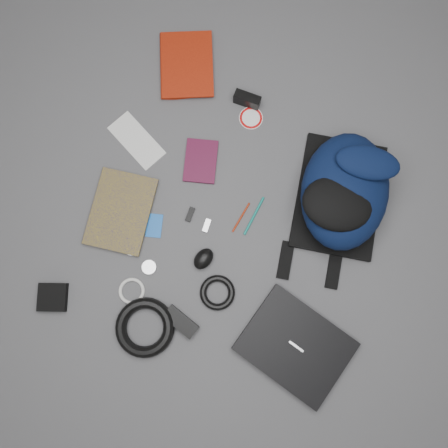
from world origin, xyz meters
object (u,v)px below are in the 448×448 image
at_px(mouse, 204,259).
at_px(compact_camera, 247,100).
at_px(comic_book, 93,205).
at_px(power_brick, 181,322).
at_px(laptop, 295,346).
at_px(pouch, 53,297).
at_px(dvd_case, 201,161).
at_px(backpack, 345,191).
at_px(textbook_red, 160,66).

bearing_deg(mouse, compact_camera, 113.14).
distance_m(compact_camera, mouse, 0.61).
height_order(comic_book, power_brick, power_brick).
relative_size(laptop, power_brick, 2.79).
relative_size(power_brick, pouch, 1.27).
height_order(comic_book, dvd_case, comic_book).
distance_m(backpack, laptop, 0.55).
bearing_deg(pouch, comic_book, 93.29).
xyz_separation_m(compact_camera, power_brick, (0.11, -0.83, -0.01)).
bearing_deg(mouse, backpack, 63.14).
bearing_deg(power_brick, pouch, -152.14).
bearing_deg(backpack, comic_book, -166.64).
relative_size(comic_book, power_brick, 2.32).
distance_m(textbook_red, compact_camera, 0.36).
xyz_separation_m(dvd_case, mouse, (0.16, -0.32, 0.01)).
height_order(textbook_red, power_brick, power_brick).
distance_m(backpack, pouch, 1.07).
relative_size(backpack, textbook_red, 1.73).
relative_size(textbook_red, mouse, 3.26).
bearing_deg(laptop, comic_book, -178.63).
height_order(textbook_red, pouch, textbook_red).
xyz_separation_m(mouse, pouch, (-0.42, -0.33, -0.01)).
bearing_deg(dvd_case, power_brick, -90.76).
relative_size(mouse, power_brick, 0.66).
height_order(backpack, compact_camera, backpack).
bearing_deg(textbook_red, pouch, -114.63).
distance_m(textbook_red, comic_book, 0.58).
xyz_separation_m(backpack, power_brick, (-0.33, -0.63, -0.08)).
bearing_deg(dvd_case, backpack, -9.51).
bearing_deg(textbook_red, laptop, -66.94).
xyz_separation_m(laptop, compact_camera, (-0.50, 0.74, 0.01)).
xyz_separation_m(comic_book, mouse, (0.44, -0.01, 0.01)).
relative_size(laptop, pouch, 3.53).
xyz_separation_m(comic_book, dvd_case, (0.29, 0.31, -0.00)).
xyz_separation_m(backpack, pouch, (-0.77, -0.74, -0.08)).
bearing_deg(dvd_case, textbook_red, 118.38).
distance_m(backpack, comic_book, 0.89).
xyz_separation_m(backpack, comic_book, (-0.79, -0.39, -0.08)).
height_order(textbook_red, comic_book, textbook_red).
xyz_separation_m(textbook_red, compact_camera, (0.35, 0.00, 0.01)).
height_order(comic_book, compact_camera, compact_camera).
bearing_deg(pouch, backpack, 43.62).
relative_size(comic_book, mouse, 3.51).
distance_m(backpack, compact_camera, 0.49).
relative_size(dvd_case, power_brick, 1.31).
bearing_deg(power_brick, mouse, 108.78).
xyz_separation_m(comic_book, compact_camera, (0.35, 0.59, 0.02)).
relative_size(dvd_case, mouse, 1.99).
relative_size(backpack, mouse, 5.64).
height_order(compact_camera, mouse, compact_camera).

